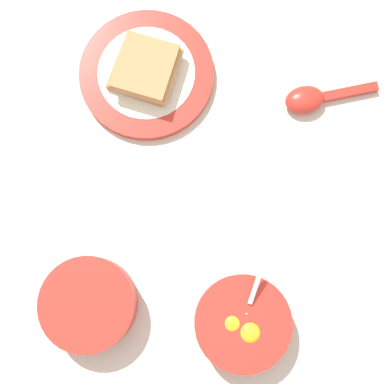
% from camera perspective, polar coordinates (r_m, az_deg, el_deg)
% --- Properties ---
extents(ground_plane, '(3.00, 3.00, 0.00)m').
position_cam_1_polar(ground_plane, '(0.87, 0.77, -0.59)').
color(ground_plane, beige).
extents(egg_bowl, '(0.15, 0.15, 0.08)m').
position_cam_1_polar(egg_bowl, '(0.84, 5.37, -13.73)').
color(egg_bowl, red).
rests_on(egg_bowl, ground_plane).
extents(toast_plate, '(0.23, 0.23, 0.02)m').
position_cam_1_polar(toast_plate, '(0.92, -4.85, 12.39)').
color(toast_plate, red).
rests_on(toast_plate, ground_plane).
extents(toast_sandwich, '(0.14, 0.14, 0.04)m').
position_cam_1_polar(toast_sandwich, '(0.90, -4.97, 12.97)').
color(toast_sandwich, tan).
rests_on(toast_sandwich, toast_plate).
extents(soup_spoon, '(0.10, 0.16, 0.03)m').
position_cam_1_polar(soup_spoon, '(0.92, 12.74, 9.71)').
color(soup_spoon, red).
rests_on(soup_spoon, ground_plane).
extents(congee_bowl, '(0.14, 0.14, 0.06)m').
position_cam_1_polar(congee_bowl, '(0.84, -10.95, -11.65)').
color(congee_bowl, red).
rests_on(congee_bowl, ground_plane).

